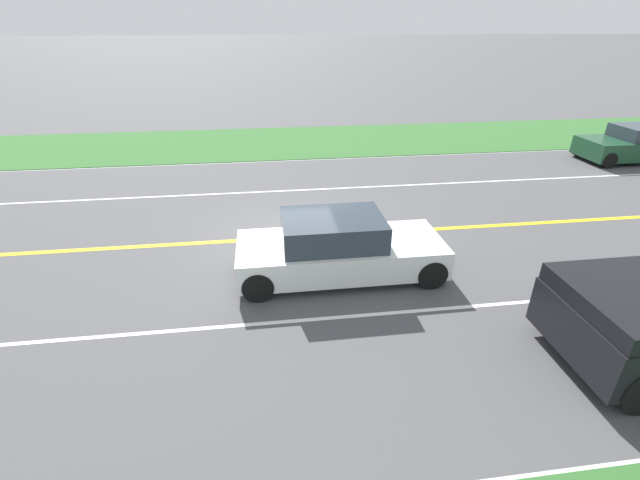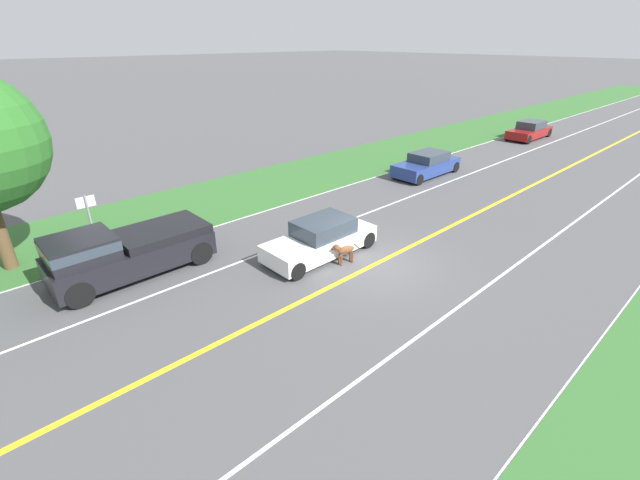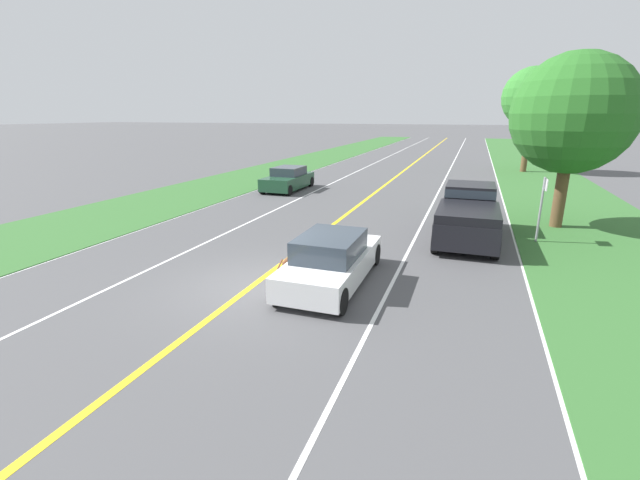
# 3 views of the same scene
# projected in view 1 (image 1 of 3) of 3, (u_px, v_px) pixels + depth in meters

# --- Properties ---
(ground_plane) EXTENTS (400.00, 400.00, 0.00)m
(ground_plane) POSITION_uv_depth(u_px,v_px,m) (289.00, 238.00, 11.15)
(ground_plane) COLOR #4C4C4F
(centre_divider_line) EXTENTS (0.18, 160.00, 0.01)m
(centre_divider_line) POSITION_uv_depth(u_px,v_px,m) (289.00, 238.00, 11.15)
(centre_divider_line) COLOR yellow
(centre_divider_line) RESTS_ON ground
(lane_edge_line_left) EXTENTS (0.14, 160.00, 0.01)m
(lane_edge_line_left) POSITION_uv_depth(u_px,v_px,m) (277.00, 161.00, 17.33)
(lane_edge_line_left) COLOR white
(lane_edge_line_left) RESTS_ON ground
(lane_dash_same_dir) EXTENTS (0.10, 160.00, 0.01)m
(lane_dash_same_dir) POSITION_uv_depth(u_px,v_px,m) (301.00, 320.00, 8.06)
(lane_dash_same_dir) COLOR white
(lane_dash_same_dir) RESTS_ON ground
(lane_dash_oncoming) EXTENTS (0.10, 160.00, 0.01)m
(lane_dash_oncoming) POSITION_uv_depth(u_px,v_px,m) (282.00, 191.00, 14.24)
(lane_dash_oncoming) COLOR white
(lane_dash_oncoming) RESTS_ON ground
(grass_verge_left) EXTENTS (6.00, 160.00, 0.03)m
(grass_verge_left) POSITION_uv_depth(u_px,v_px,m) (275.00, 142.00, 19.97)
(grass_verge_left) COLOR #33662D
(grass_verge_left) RESTS_ON ground
(ego_car) EXTENTS (1.80, 4.44, 1.39)m
(ego_car) POSITION_uv_depth(u_px,v_px,m) (338.00, 248.00, 9.28)
(ego_car) COLOR white
(ego_car) RESTS_ON ground
(dog) EXTENTS (0.43, 1.17, 0.86)m
(dog) POSITION_uv_depth(u_px,v_px,m) (326.00, 231.00, 10.29)
(dog) COLOR brown
(dog) RESTS_ON ground
(oncoming_car) EXTENTS (1.88, 4.29, 1.38)m
(oncoming_car) POSITION_uv_depth(u_px,v_px,m) (637.00, 144.00, 17.15)
(oncoming_car) COLOR #1E472D
(oncoming_car) RESTS_ON ground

